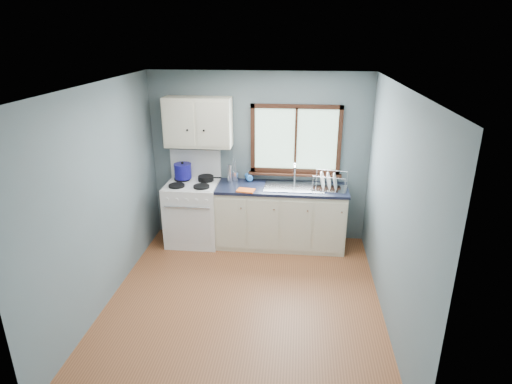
# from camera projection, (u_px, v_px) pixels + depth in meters

# --- Properties ---
(floor) EXTENTS (3.20, 3.60, 0.02)m
(floor) POSITION_uv_depth(u_px,v_px,m) (244.00, 302.00, 5.09)
(floor) COLOR brown
(floor) RESTS_ON ground
(ceiling) EXTENTS (3.20, 3.60, 0.02)m
(ceiling) POSITION_uv_depth(u_px,v_px,m) (242.00, 85.00, 4.20)
(ceiling) COLOR white
(ceiling) RESTS_ON wall_back
(wall_back) EXTENTS (3.20, 0.02, 2.50)m
(wall_back) POSITION_uv_depth(u_px,v_px,m) (259.00, 158.00, 6.33)
(wall_back) COLOR slate
(wall_back) RESTS_ON ground
(wall_front) EXTENTS (3.20, 0.02, 2.50)m
(wall_front) POSITION_uv_depth(u_px,v_px,m) (209.00, 302.00, 2.96)
(wall_front) COLOR slate
(wall_front) RESTS_ON ground
(wall_left) EXTENTS (0.02, 3.60, 2.50)m
(wall_left) POSITION_uv_depth(u_px,v_px,m) (101.00, 198.00, 4.80)
(wall_left) COLOR slate
(wall_left) RESTS_ON ground
(wall_right) EXTENTS (0.02, 3.60, 2.50)m
(wall_right) POSITION_uv_depth(u_px,v_px,m) (395.00, 210.00, 4.49)
(wall_right) COLOR slate
(wall_right) RESTS_ON ground
(gas_range) EXTENTS (0.76, 0.69, 1.36)m
(gas_range) POSITION_uv_depth(u_px,v_px,m) (193.00, 211.00, 6.37)
(gas_range) COLOR white
(gas_range) RESTS_ON floor
(base_cabinets) EXTENTS (1.85, 0.60, 0.88)m
(base_cabinets) POSITION_uv_depth(u_px,v_px,m) (281.00, 219.00, 6.29)
(base_cabinets) COLOR beige
(base_cabinets) RESTS_ON floor
(countertop) EXTENTS (1.89, 0.64, 0.04)m
(countertop) POSITION_uv_depth(u_px,v_px,m) (281.00, 188.00, 6.12)
(countertop) COLOR black
(countertop) RESTS_ON base_cabinets
(sink) EXTENTS (0.84, 0.46, 0.44)m
(sink) POSITION_uv_depth(u_px,v_px,m) (294.00, 191.00, 6.12)
(sink) COLOR silver
(sink) RESTS_ON countertop
(window) EXTENTS (1.36, 0.10, 1.03)m
(window) POSITION_uv_depth(u_px,v_px,m) (296.00, 144.00, 6.16)
(window) COLOR #9EC6A8
(window) RESTS_ON wall_back
(upper_cabinets) EXTENTS (0.95, 0.35, 0.70)m
(upper_cabinets) POSITION_uv_depth(u_px,v_px,m) (198.00, 122.00, 6.04)
(upper_cabinets) COLOR beige
(upper_cabinets) RESTS_ON wall_back
(skillet) EXTENTS (0.35, 0.24, 0.05)m
(skillet) POSITION_uv_depth(u_px,v_px,m) (206.00, 177.00, 6.31)
(skillet) COLOR black
(skillet) RESTS_ON gas_range
(stockpot) EXTENTS (0.33, 0.33, 0.25)m
(stockpot) POSITION_uv_depth(u_px,v_px,m) (183.00, 171.00, 6.31)
(stockpot) COLOR navy
(stockpot) RESTS_ON gas_range
(utensil_crock) EXTENTS (0.12, 0.12, 0.37)m
(utensil_crock) POSITION_uv_depth(u_px,v_px,m) (234.00, 176.00, 6.32)
(utensil_crock) COLOR silver
(utensil_crock) RESTS_ON countertop
(thermos) EXTENTS (0.09, 0.09, 0.28)m
(thermos) POSITION_uv_depth(u_px,v_px,m) (230.00, 174.00, 6.23)
(thermos) COLOR silver
(thermos) RESTS_ON countertop
(soap_bottle) EXTENTS (0.13, 0.13, 0.26)m
(soap_bottle) POSITION_uv_depth(u_px,v_px,m) (250.00, 174.00, 6.26)
(soap_bottle) COLOR blue
(soap_bottle) RESTS_ON countertop
(dish_towel) EXTENTS (0.26, 0.21, 0.02)m
(dish_towel) POSITION_uv_depth(u_px,v_px,m) (246.00, 190.00, 5.95)
(dish_towel) COLOR #E75A19
(dish_towel) RESTS_ON countertop
(dish_rack) EXTENTS (0.52, 0.43, 0.24)m
(dish_rack) POSITION_uv_depth(u_px,v_px,m) (329.00, 185.00, 6.01)
(dish_rack) COLOR silver
(dish_rack) RESTS_ON countertop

